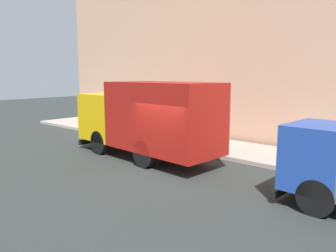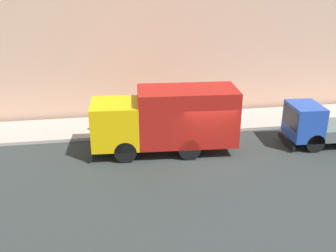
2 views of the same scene
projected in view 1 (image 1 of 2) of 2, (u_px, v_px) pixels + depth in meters
The scene contains 7 objects.
ground at pixel (162, 172), 11.97m from camera, with size 80.00×80.00×0.00m, color #2B312E.
sidewalk at pixel (228, 149), 15.36m from camera, with size 3.23×30.00×0.17m, color #A59A8E.
building_facade at pixel (254, 43), 16.15m from camera, with size 0.50×30.00×10.15m, color tan.
large_utility_truck at pixel (147, 117), 13.72m from camera, with size 2.73×7.28×3.25m.
pedestrian_walking at pixel (139, 120), 17.70m from camera, with size 0.48×0.48×1.76m.
traffic_cone_orange at pixel (139, 133), 17.54m from camera, with size 0.40×0.40×0.57m, color orange.
street_sign_post at pixel (176, 116), 15.63m from camera, with size 0.44×0.08×2.40m.
Camera 1 is at (-8.50, -7.84, 3.54)m, focal length 34.91 mm.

